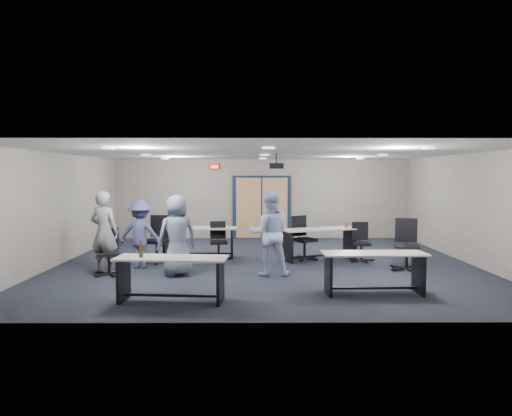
{
  "coord_description": "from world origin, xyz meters",
  "views": [
    {
      "loc": [
        -0.28,
        -11.07,
        2.18
      ],
      "look_at": [
        -0.22,
        -0.3,
        1.39
      ],
      "focal_mm": 32.0,
      "sensor_mm": 36.0,
      "label": 1
    }
  ],
  "objects_px": {
    "chair_back_d": "(361,242)",
    "person_back": "(140,234)",
    "person_plaid": "(177,235)",
    "table_front_left": "(171,271)",
    "chair_back_b": "(219,241)",
    "table_front_right": "(374,266)",
    "table_back_left": "(199,237)",
    "table_back_right": "(320,238)",
    "chair_loose_right": "(407,245)",
    "chair_loose_left": "(109,252)",
    "person_lightblue": "(270,233)",
    "chair_back_a": "(157,239)",
    "person_gray": "(104,232)",
    "chair_back_c": "(305,238)"
  },
  "relations": [
    {
      "from": "chair_loose_left",
      "to": "chair_loose_right",
      "type": "bearing_deg",
      "value": -11.87
    },
    {
      "from": "chair_back_c",
      "to": "person_back",
      "type": "distance_m",
      "value": 4.09
    },
    {
      "from": "table_back_right",
      "to": "chair_back_b",
      "type": "relative_size",
      "value": 2.17
    },
    {
      "from": "person_gray",
      "to": "table_back_right",
      "type": "bearing_deg",
      "value": -146.21
    },
    {
      "from": "table_back_left",
      "to": "chair_back_b",
      "type": "bearing_deg",
      "value": -26.27
    },
    {
      "from": "table_back_right",
      "to": "person_gray",
      "type": "distance_m",
      "value": 5.24
    },
    {
      "from": "table_back_left",
      "to": "chair_back_a",
      "type": "height_order",
      "value": "chair_back_a"
    },
    {
      "from": "chair_loose_left",
      "to": "table_back_right",
      "type": "bearing_deg",
      "value": 4.03
    },
    {
      "from": "table_front_left",
      "to": "table_front_right",
      "type": "relative_size",
      "value": 1.03
    },
    {
      "from": "person_lightblue",
      "to": "table_back_left",
      "type": "bearing_deg",
      "value": -50.39
    },
    {
      "from": "table_back_right",
      "to": "person_plaid",
      "type": "distance_m",
      "value": 3.82
    },
    {
      "from": "table_back_left",
      "to": "chair_loose_right",
      "type": "distance_m",
      "value": 5.19
    },
    {
      "from": "chair_back_a",
      "to": "chair_back_d",
      "type": "relative_size",
      "value": 1.19
    },
    {
      "from": "table_front_left",
      "to": "chair_loose_right",
      "type": "relative_size",
      "value": 1.66
    },
    {
      "from": "chair_back_b",
      "to": "table_front_right",
      "type": "bearing_deg",
      "value": -56.82
    },
    {
      "from": "person_plaid",
      "to": "table_front_left",
      "type": "bearing_deg",
      "value": 68.69
    },
    {
      "from": "table_front_right",
      "to": "chair_loose_right",
      "type": "xyz_separation_m",
      "value": [
        1.3,
        2.05,
        0.07
      ]
    },
    {
      "from": "table_back_left",
      "to": "chair_loose_left",
      "type": "bearing_deg",
      "value": -130.08
    },
    {
      "from": "person_plaid",
      "to": "chair_back_b",
      "type": "bearing_deg",
      "value": -139.32
    },
    {
      "from": "person_back",
      "to": "table_back_right",
      "type": "bearing_deg",
      "value": -165.39
    },
    {
      "from": "table_front_right",
      "to": "chair_back_d",
      "type": "xyz_separation_m",
      "value": [
        0.51,
        3.13,
        -0.03
      ]
    },
    {
      "from": "table_front_left",
      "to": "chair_back_b",
      "type": "relative_size",
      "value": 2.01
    },
    {
      "from": "table_front_right",
      "to": "chair_back_a",
      "type": "distance_m",
      "value": 5.48
    },
    {
      "from": "table_back_right",
      "to": "chair_back_c",
      "type": "xyz_separation_m",
      "value": [
        -0.38,
        0.04,
        0.0
      ]
    },
    {
      "from": "chair_back_d",
      "to": "person_lightblue",
      "type": "xyz_separation_m",
      "value": [
        -2.36,
        -1.56,
        0.43
      ]
    },
    {
      "from": "table_front_right",
      "to": "chair_loose_left",
      "type": "height_order",
      "value": "chair_loose_left"
    },
    {
      "from": "chair_back_b",
      "to": "chair_loose_right",
      "type": "relative_size",
      "value": 0.83
    },
    {
      "from": "chair_back_a",
      "to": "person_plaid",
      "type": "distance_m",
      "value": 1.67
    },
    {
      "from": "table_back_left",
      "to": "chair_loose_right",
      "type": "bearing_deg",
      "value": -18.69
    },
    {
      "from": "chair_back_d",
      "to": "person_back",
      "type": "bearing_deg",
      "value": -169.15
    },
    {
      "from": "chair_back_b",
      "to": "person_back",
      "type": "xyz_separation_m",
      "value": [
        -1.75,
        -1.02,
        0.31
      ]
    },
    {
      "from": "chair_loose_right",
      "to": "person_plaid",
      "type": "distance_m",
      "value": 5.17
    },
    {
      "from": "chair_back_b",
      "to": "chair_loose_right",
      "type": "height_order",
      "value": "chair_loose_right"
    },
    {
      "from": "chair_loose_left",
      "to": "person_lightblue",
      "type": "distance_m",
      "value": 3.52
    },
    {
      "from": "chair_back_d",
      "to": "chair_back_c",
      "type": "bearing_deg",
      "value": 172.69
    },
    {
      "from": "chair_back_c",
      "to": "person_back",
      "type": "relative_size",
      "value": 0.71
    },
    {
      "from": "chair_loose_right",
      "to": "table_front_right",
      "type": "bearing_deg",
      "value": -109.48
    },
    {
      "from": "chair_back_b",
      "to": "chair_back_d",
      "type": "height_order",
      "value": "chair_back_d"
    },
    {
      "from": "table_back_right",
      "to": "chair_loose_left",
      "type": "distance_m",
      "value": 5.14
    },
    {
      "from": "chair_back_d",
      "to": "chair_loose_left",
      "type": "relative_size",
      "value": 0.97
    },
    {
      "from": "chair_back_a",
      "to": "person_gray",
      "type": "distance_m",
      "value": 1.54
    },
    {
      "from": "table_back_right",
      "to": "chair_back_a",
      "type": "distance_m",
      "value": 4.11
    },
    {
      "from": "chair_back_c",
      "to": "person_plaid",
      "type": "height_order",
      "value": "person_plaid"
    },
    {
      "from": "table_back_right",
      "to": "person_gray",
      "type": "xyz_separation_m",
      "value": [
        -4.99,
        -1.56,
        0.36
      ]
    },
    {
      "from": "person_plaid",
      "to": "table_front_right",
      "type": "bearing_deg",
      "value": 130.58
    },
    {
      "from": "table_back_left",
      "to": "chair_back_b",
      "type": "relative_size",
      "value": 2.03
    },
    {
      "from": "table_back_left",
      "to": "table_back_right",
      "type": "xyz_separation_m",
      "value": [
        3.13,
        -0.33,
        0.01
      ]
    },
    {
      "from": "person_lightblue",
      "to": "chair_back_c",
      "type": "bearing_deg",
      "value": -118.51
    },
    {
      "from": "chair_back_c",
      "to": "chair_back_b",
      "type": "bearing_deg",
      "value": 145.75
    },
    {
      "from": "person_plaid",
      "to": "person_back",
      "type": "distance_m",
      "value": 1.33
    }
  ]
}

